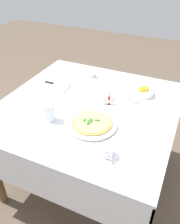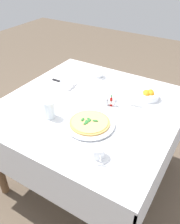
# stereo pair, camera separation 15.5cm
# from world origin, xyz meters

# --- Properties ---
(ground_plane) EXTENTS (8.00, 8.00, 0.00)m
(ground_plane) POSITION_xyz_m (0.00, 0.00, 0.00)
(ground_plane) COLOR brown
(dining_table) EXTENTS (1.19, 1.19, 0.73)m
(dining_table) POSITION_xyz_m (0.00, 0.00, 0.61)
(dining_table) COLOR white
(dining_table) RESTS_ON ground_plane
(pizza_plate) EXTENTS (0.31, 0.31, 0.02)m
(pizza_plate) POSITION_xyz_m (0.12, -0.20, 0.74)
(pizza_plate) COLOR white
(pizza_plate) RESTS_ON dining_table
(pizza) EXTENTS (0.25, 0.25, 0.02)m
(pizza) POSITION_xyz_m (0.12, -0.20, 0.76)
(pizza) COLOR tan
(pizza) RESTS_ON pizza_plate
(coffee_cup_near_left) EXTENTS (0.13, 0.13, 0.06)m
(coffee_cup_near_left) POSITION_xyz_m (0.29, -0.40, 0.76)
(coffee_cup_near_left) COLOR white
(coffee_cup_near_left) RESTS_ON dining_table
(coffee_cup_right_edge) EXTENTS (0.13, 0.13, 0.07)m
(coffee_cup_right_edge) POSITION_xyz_m (-0.17, 0.40, 0.76)
(coffee_cup_right_edge) COLOR white
(coffee_cup_right_edge) RESTS_ON dining_table
(water_glass_near_right) EXTENTS (0.07, 0.07, 0.12)m
(water_glass_near_right) POSITION_xyz_m (-0.15, -0.26, 0.78)
(water_glass_near_right) COLOR white
(water_glass_near_right) RESTS_ON dining_table
(napkin_folded) EXTENTS (0.23, 0.15, 0.02)m
(napkin_folded) POSITION_xyz_m (-0.35, 0.13, 0.74)
(napkin_folded) COLOR white
(napkin_folded) RESTS_ON dining_table
(dinner_knife) EXTENTS (0.20, 0.02, 0.01)m
(dinner_knife) POSITION_xyz_m (-0.35, 0.13, 0.76)
(dinner_knife) COLOR silver
(dinner_knife) RESTS_ON napkin_folded
(citrus_bowl) EXTENTS (0.15, 0.15, 0.06)m
(citrus_bowl) POSITION_xyz_m (0.31, 0.29, 0.76)
(citrus_bowl) COLOR white
(citrus_bowl) RESTS_ON dining_table
(hot_sauce_bottle) EXTENTS (0.02, 0.02, 0.08)m
(hot_sauce_bottle) POSITION_xyz_m (0.13, 0.07, 0.77)
(hot_sauce_bottle) COLOR #B7140F
(hot_sauce_bottle) RESTS_ON dining_table
(salt_shaker) EXTENTS (0.03, 0.03, 0.06)m
(salt_shaker) POSITION_xyz_m (0.15, 0.08, 0.76)
(salt_shaker) COLOR white
(salt_shaker) RESTS_ON dining_table
(pepper_shaker) EXTENTS (0.03, 0.03, 0.06)m
(pepper_shaker) POSITION_xyz_m (0.10, 0.06, 0.76)
(pepper_shaker) COLOR white
(pepper_shaker) RESTS_ON dining_table
(menu_card) EXTENTS (0.09, 0.02, 0.06)m
(menu_card) POSITION_xyz_m (0.28, 0.15, 0.76)
(menu_card) COLOR white
(menu_card) RESTS_ON dining_table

